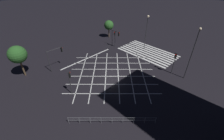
{
  "coord_description": "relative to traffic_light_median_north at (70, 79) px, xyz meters",
  "views": [
    {
      "loc": [
        -15.88,
        15.83,
        15.79
      ],
      "look_at": [
        0.0,
        0.0,
        0.59
      ],
      "focal_mm": 24.0,
      "sensor_mm": 36.0,
      "label": 1
    }
  ],
  "objects": [
    {
      "name": "street_lamp_west",
      "position": [
        1.23,
        -20.44,
        2.67
      ],
      "size": [
        0.51,
        0.51,
        7.77
      ],
      "color": "#2D2D30",
      "rests_on": "ground_plane"
    },
    {
      "name": "traffic_light_ne_cross",
      "position": [
        7.74,
        -1.97,
        0.28
      ],
      "size": [
        0.36,
        3.02,
        4.21
      ],
      "rotation": [
        0.0,
        0.0,
        -1.57
      ],
      "color": "#2D2D30",
      "rests_on": "ground_plane"
    },
    {
      "name": "road_markings",
      "position": [
        -0.01,
        -15.36,
        -2.84
      ],
      "size": [
        18.8,
        24.29,
        0.01
      ],
      "color": "silver",
      "rests_on": "ground_plane"
    },
    {
      "name": "street_lamp_east",
      "position": [
        -10.35,
        -15.84,
        2.75
      ],
      "size": [
        0.41,
        0.41,
        8.94
      ],
      "color": "#2D2D30",
      "rests_on": "ground_plane"
    },
    {
      "name": "traffic_light_sw_cross",
      "position": [
        -8.1,
        -15.58,
        0.09
      ],
      "size": [
        0.36,
        0.39,
        4.1
      ],
      "rotation": [
        0.0,
        0.0,
        1.57
      ],
      "color": "#2D2D30",
      "rests_on": "ground_plane"
    },
    {
      "name": "ground_plane",
      "position": [
        -0.37,
        -8.13,
        -2.84
      ],
      "size": [
        200.0,
        200.0,
        0.0
      ],
      "primitive_type": "plane",
      "color": "black"
    },
    {
      "name": "pedestrian_railing",
      "position": [
        -8.04,
        -0.48,
        -2.17
      ],
      "size": [
        7.54,
        7.57,
        1.05
      ],
      "rotation": [
        0.0,
        0.0,
        -2.35
      ],
      "color": "gray",
      "rests_on": "ground_plane"
    },
    {
      "name": "traffic_light_median_north",
      "position": [
        0.0,
        0.0,
        0.0
      ],
      "size": [
        0.36,
        0.39,
        3.97
      ],
      "rotation": [
        0.0,
        0.0,
        -1.57
      ],
      "color": "#2D2D30",
      "rests_on": "ground_plane"
    },
    {
      "name": "traffic_light_se_main",
      "position": [
        6.8,
        -16.54,
        0.15
      ],
      "size": [
        2.45,
        0.36,
        4.07
      ],
      "rotation": [
        0.0,
        0.0,
        3.14
      ],
      "color": "#2D2D30",
      "rests_on": "ground_plane"
    },
    {
      "name": "street_tree_far",
      "position": [
        10.07,
        3.38,
        1.28
      ],
      "size": [
        2.94,
        2.94,
        5.62
      ],
      "color": "brown",
      "rests_on": "ground_plane"
    },
    {
      "name": "street_tree_near",
      "position": [
        12.39,
        -19.65,
        0.5
      ],
      "size": [
        2.5,
        2.5,
        4.62
      ],
      "color": "brown",
      "rests_on": "ground_plane"
    },
    {
      "name": "traffic_light_se_cross",
      "position": [
        7.09,
        -16.46,
        -0.1
      ],
      "size": [
        0.36,
        0.39,
        3.82
      ],
      "rotation": [
        0.0,
        0.0,
        1.57
      ],
      "color": "#2D2D30",
      "rests_on": "ground_plane"
    }
  ]
}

